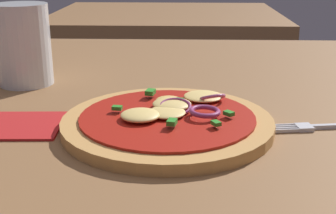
# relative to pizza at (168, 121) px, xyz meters

# --- Properties ---
(dining_table) EXTENTS (1.45, 1.09, 0.04)m
(dining_table) POSITION_rel_pizza_xyz_m (-0.04, 0.03, -0.03)
(dining_table) COLOR brown
(dining_table) RESTS_ON ground
(pizza) EXTENTS (0.25, 0.25, 0.03)m
(pizza) POSITION_rel_pizza_xyz_m (0.00, 0.00, 0.00)
(pizza) COLOR tan
(pizza) RESTS_ON dining_table
(fork) EXTENTS (0.18, 0.04, 0.01)m
(fork) POSITION_rel_pizza_xyz_m (0.19, 0.01, -0.01)
(fork) COLOR silver
(fork) RESTS_ON dining_table
(beer_glass) EXTENTS (0.08, 0.08, 0.12)m
(beer_glass) POSITION_rel_pizza_xyz_m (-0.23, 0.18, 0.04)
(beer_glass) COLOR silver
(beer_glass) RESTS_ON dining_table
(napkin) EXTENTS (0.15, 0.10, 0.00)m
(napkin) POSITION_rel_pizza_xyz_m (-0.20, -0.00, -0.01)
(napkin) COLOR #B21E1E
(napkin) RESTS_ON dining_table
(background_table) EXTENTS (0.76, 0.61, 0.04)m
(background_table) POSITION_rel_pizza_xyz_m (-0.04, 1.08, -0.03)
(background_table) COLOR brown
(background_table) RESTS_ON ground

